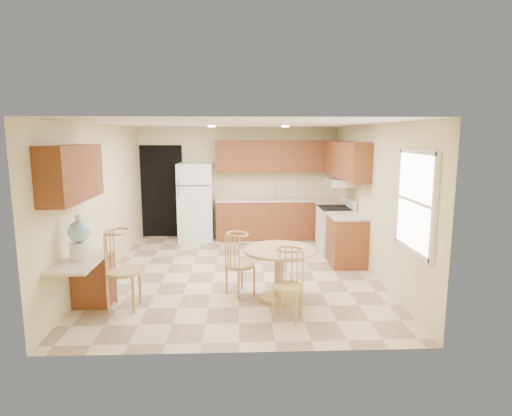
{
  "coord_description": "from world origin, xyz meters",
  "views": [
    {
      "loc": [
        0.01,
        -7.05,
        2.32
      ],
      "look_at": [
        0.31,
        0.3,
        1.07
      ],
      "focal_mm": 30.0,
      "sensor_mm": 36.0,
      "label": 1
    }
  ],
  "objects_px": {
    "stove": "(335,230)",
    "chair_table_a": "(240,259)",
    "water_crock": "(80,239)",
    "refrigerator": "(196,202)",
    "chair_table_b": "(289,280)",
    "chair_desk": "(121,264)",
    "dining_table": "(279,267)"
  },
  "relations": [
    {
      "from": "chair_desk",
      "to": "refrigerator",
      "type": "bearing_deg",
      "value": 173.53
    },
    {
      "from": "chair_desk",
      "to": "chair_table_b",
      "type": "bearing_deg",
      "value": 80.65
    },
    {
      "from": "chair_table_a",
      "to": "stove",
      "type": "bearing_deg",
      "value": 102.31
    },
    {
      "from": "chair_desk",
      "to": "water_crock",
      "type": "height_order",
      "value": "water_crock"
    },
    {
      "from": "stove",
      "to": "chair_desk",
      "type": "relative_size",
      "value": 1.03
    },
    {
      "from": "stove",
      "to": "water_crock",
      "type": "bearing_deg",
      "value": -143.48
    },
    {
      "from": "stove",
      "to": "water_crock",
      "type": "distance_m",
      "value": 4.92
    },
    {
      "from": "dining_table",
      "to": "chair_table_a",
      "type": "relative_size",
      "value": 1.1
    },
    {
      "from": "chair_table_b",
      "to": "water_crock",
      "type": "bearing_deg",
      "value": 16.54
    },
    {
      "from": "chair_desk",
      "to": "water_crock",
      "type": "xyz_separation_m",
      "value": [
        -0.45,
        -0.16,
        0.38
      ]
    },
    {
      "from": "stove",
      "to": "water_crock",
      "type": "height_order",
      "value": "water_crock"
    },
    {
      "from": "dining_table",
      "to": "water_crock",
      "type": "relative_size",
      "value": 1.77
    },
    {
      "from": "refrigerator",
      "to": "chair_table_a",
      "type": "bearing_deg",
      "value": -74.49
    },
    {
      "from": "stove",
      "to": "chair_table_a",
      "type": "relative_size",
      "value": 1.19
    },
    {
      "from": "refrigerator",
      "to": "chair_desk",
      "type": "height_order",
      "value": "refrigerator"
    },
    {
      "from": "refrigerator",
      "to": "chair_table_b",
      "type": "bearing_deg",
      "value": -70.35
    },
    {
      "from": "chair_table_a",
      "to": "water_crock",
      "type": "distance_m",
      "value": 2.17
    },
    {
      "from": "stove",
      "to": "water_crock",
      "type": "xyz_separation_m",
      "value": [
        -3.92,
        -2.91,
        0.56
      ]
    },
    {
      "from": "refrigerator",
      "to": "dining_table",
      "type": "xyz_separation_m",
      "value": [
        1.52,
        -3.67,
        -0.36
      ]
    },
    {
      "from": "refrigerator",
      "to": "chair_table_b",
      "type": "xyz_separation_m",
      "value": [
        1.57,
        -4.41,
        -0.3
      ]
    },
    {
      "from": "dining_table",
      "to": "refrigerator",
      "type": "bearing_deg",
      "value": 112.55
    },
    {
      "from": "stove",
      "to": "dining_table",
      "type": "bearing_deg",
      "value": -118.89
    },
    {
      "from": "chair_desk",
      "to": "chair_table_a",
      "type": "bearing_deg",
      "value": 108.34
    },
    {
      "from": "stove",
      "to": "chair_desk",
      "type": "height_order",
      "value": "stove"
    },
    {
      "from": "dining_table",
      "to": "chair_table_a",
      "type": "distance_m",
      "value": 0.58
    },
    {
      "from": "water_crock",
      "to": "refrigerator",
      "type": "bearing_deg",
      "value": 75.73
    },
    {
      "from": "refrigerator",
      "to": "stove",
      "type": "distance_m",
      "value": 3.15
    },
    {
      "from": "refrigerator",
      "to": "dining_table",
      "type": "height_order",
      "value": "refrigerator"
    },
    {
      "from": "dining_table",
      "to": "chair_table_b",
      "type": "distance_m",
      "value": 0.74
    },
    {
      "from": "refrigerator",
      "to": "chair_desk",
      "type": "xyz_separation_m",
      "value": [
        -0.6,
        -3.96,
        -0.21
      ]
    },
    {
      "from": "chair_table_a",
      "to": "dining_table",
      "type": "bearing_deg",
      "value": 35.62
    },
    {
      "from": "dining_table",
      "to": "chair_table_b",
      "type": "height_order",
      "value": "chair_table_b"
    }
  ]
}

